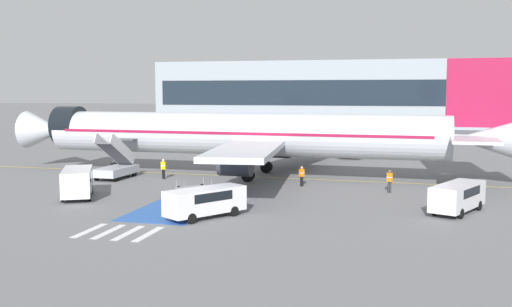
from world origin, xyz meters
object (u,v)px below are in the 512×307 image
object	(u,v)px
service_van_0	(205,200)
ground_crew_2	(302,175)
boarding_stairs_forward	(116,167)
ground_crew_0	(163,167)
terminal_building	(353,96)
fuel_tanker	(355,140)
airliner	(246,134)
ground_crew_1	(390,179)
baggage_cart	(194,188)
service_van_1	(77,181)
service_van_2	(458,195)

from	to	relation	value
service_van_0	ground_crew_2	size ratio (longest dim) A/B	3.22
boarding_stairs_forward	ground_crew_0	world-z (taller)	boarding_stairs_forward
service_van_0	terminal_building	size ratio (longest dim) A/B	0.07
fuel_tanker	service_van_0	size ratio (longest dim) A/B	2.05
airliner	ground_crew_1	size ratio (longest dim) A/B	26.53
service_van_0	ground_crew_2	bearing A→B (deg)	108.95
baggage_cart	ground_crew_1	xyz separation A→B (m)	(15.00, 2.94, 0.78)
airliner	terminal_building	bearing A→B (deg)	-1.22
airliner	terminal_building	world-z (taller)	terminal_building
service_van_1	ground_crew_0	xyz separation A→B (m)	(2.44, 10.42, -0.25)
baggage_cart	terminal_building	size ratio (longest dim) A/B	0.04
airliner	ground_crew_2	bearing A→B (deg)	-124.09
baggage_cart	ground_crew_2	size ratio (longest dim) A/B	1.75
boarding_stairs_forward	ground_crew_1	xyz separation A→B (m)	(24.17, -1.81, 0.01)
ground_crew_2	service_van_1	bearing A→B (deg)	-16.34
airliner	ground_crew_0	distance (m)	8.05
airliner	ground_crew_1	bearing A→B (deg)	-111.86
ground_crew_2	terminal_building	world-z (taller)	terminal_building
airliner	boarding_stairs_forward	distance (m)	12.09
boarding_stairs_forward	service_van_0	distance (m)	19.39
ground_crew_0	service_van_0	bearing A→B (deg)	132.30
service_van_2	airliner	bearing A→B (deg)	-11.17
airliner	ground_crew_0	bearing A→B (deg)	118.37
service_van_1	service_van_2	bearing A→B (deg)	-24.86
ground_crew_1	ground_crew_2	xyz separation A→B (m)	(-7.16, 1.47, -0.08)
baggage_cart	terminal_building	world-z (taller)	terminal_building
service_van_0	ground_crew_2	xyz separation A→B (m)	(3.70, 13.76, -0.18)
airliner	ground_crew_2	xyz separation A→B (m)	(5.99, -4.40, -2.94)
service_van_0	baggage_cart	distance (m)	10.26
service_van_0	boarding_stairs_forward	bearing A→B (deg)	167.36
airliner	boarding_stairs_forward	xyz separation A→B (m)	(-11.02, -4.07, -2.87)
airliner	service_van_2	size ratio (longest dim) A/B	8.37
service_van_2	baggage_cart	distance (m)	19.87
fuel_tanker	terminal_building	world-z (taller)	terminal_building
ground_crew_1	terminal_building	distance (m)	73.68
boarding_stairs_forward	baggage_cart	xyz separation A→B (m)	(9.17, -4.75, -0.77)
ground_crew_2	airliner	bearing A→B (deg)	-84.22
baggage_cart	airliner	bearing A→B (deg)	-58.88
fuel_tanker	service_van_2	xyz separation A→B (m)	(9.40, -33.67, -0.68)
service_van_2	ground_crew_2	xyz separation A→B (m)	(-11.63, 8.28, -0.20)
ground_crew_2	ground_crew_0	bearing A→B (deg)	-52.80
airliner	service_van_1	size ratio (longest dim) A/B	8.43
ground_crew_2	boarding_stairs_forward	bearing A→B (deg)	-49.06
fuel_tanker	terminal_building	size ratio (longest dim) A/B	0.14
fuel_tanker	ground_crew_2	xyz separation A→B (m)	(-2.24, -25.38, -0.88)
service_van_2	ground_crew_2	distance (m)	14.28
service_van_1	ground_crew_0	size ratio (longest dim) A/B	3.15
ground_crew_1	service_van_2	bearing A→B (deg)	149.74
terminal_building	ground_crew_0	bearing A→B (deg)	-98.70
fuel_tanker	ground_crew_2	bearing A→B (deg)	-92.50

